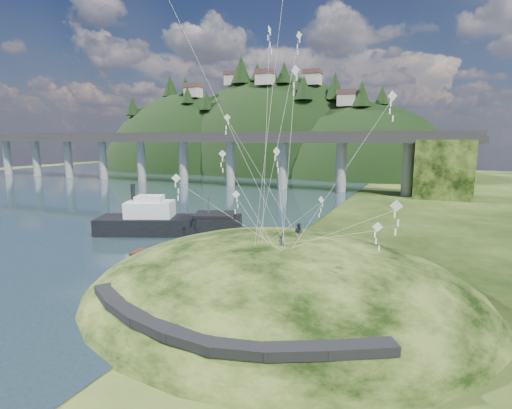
% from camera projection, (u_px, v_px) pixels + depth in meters
% --- Properties ---
extents(ground, '(320.00, 320.00, 0.00)m').
position_uv_depth(ground, '(189.00, 287.00, 36.29)').
color(ground, black).
rests_on(ground, ground).
extents(grass_hill, '(36.00, 32.00, 13.00)m').
position_uv_depth(grass_hill, '(279.00, 309.00, 35.17)').
color(grass_hill, black).
rests_on(grass_hill, ground).
extents(footpath, '(22.29, 5.84, 0.83)m').
position_uv_depth(footpath, '(204.00, 327.00, 24.19)').
color(footpath, black).
rests_on(footpath, ground).
extents(bridge, '(160.00, 11.00, 15.00)m').
position_uv_depth(bridge, '(248.00, 152.00, 108.44)').
color(bridge, '#2D2B2B').
rests_on(bridge, ground).
extents(far_ridge, '(153.00, 70.00, 94.50)m').
position_uv_depth(far_ridge, '(263.00, 189.00, 165.12)').
color(far_ridge, black).
rests_on(far_ridge, ground).
extents(work_barge, '(20.76, 12.89, 7.07)m').
position_uv_depth(work_barge, '(167.00, 221.00, 56.54)').
color(work_barge, black).
rests_on(work_barge, ground).
extents(wooden_dock, '(15.01, 5.17, 1.06)m').
position_uv_depth(wooden_dock, '(195.00, 256.00, 44.35)').
color(wooden_dock, '#361D16').
rests_on(wooden_dock, ground).
extents(kite_flyers, '(1.07, 5.56, 1.85)m').
position_uv_depth(kite_flyers, '(294.00, 226.00, 34.99)').
color(kite_flyers, '#282B36').
rests_on(kite_flyers, ground).
extents(kite_swarm, '(21.03, 17.19, 22.18)m').
position_uv_depth(kite_swarm, '(265.00, 108.00, 34.06)').
color(kite_swarm, silver).
rests_on(kite_swarm, ground).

